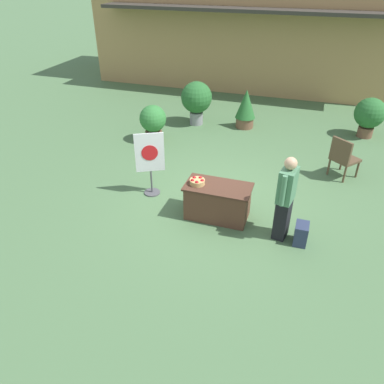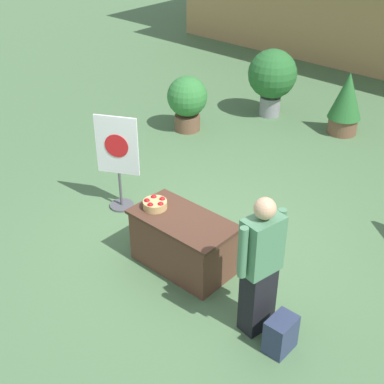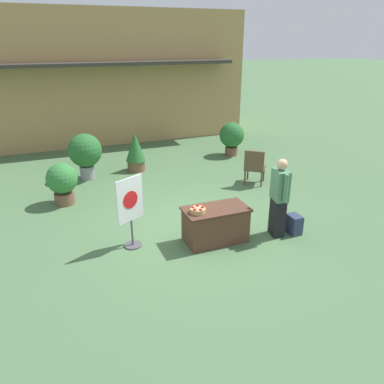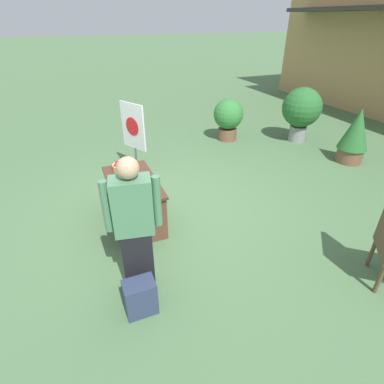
{
  "view_description": "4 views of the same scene",
  "coord_description": "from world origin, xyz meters",
  "px_view_note": "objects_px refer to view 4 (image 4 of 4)",
  "views": [
    {
      "loc": [
        1.59,
        -6.82,
        4.55
      ],
      "look_at": [
        -0.45,
        -0.69,
        0.52
      ],
      "focal_mm": 35.0,
      "sensor_mm": 36.0,
      "label": 1
    },
    {
      "loc": [
        3.76,
        -4.56,
        4.41
      ],
      "look_at": [
        -0.05,
        -0.31,
        0.92
      ],
      "focal_mm": 50.0,
      "sensor_mm": 36.0,
      "label": 2
    },
    {
      "loc": [
        -2.89,
        -6.81,
        3.9
      ],
      "look_at": [
        -0.24,
        -0.12,
        0.94
      ],
      "focal_mm": 35.0,
      "sensor_mm": 36.0,
      "label": 3
    },
    {
      "loc": [
        4.06,
        -1.29,
        2.84
      ],
      "look_at": [
        0.44,
        0.2,
        0.55
      ],
      "focal_mm": 28.0,
      "sensor_mm": 36.0,
      "label": 4
    }
  ],
  "objects_px": {
    "backpack": "(140,297)",
    "potted_plant_far_right": "(355,135)",
    "apple_basket": "(122,167)",
    "poster_board": "(134,136)",
    "display_table": "(134,201)",
    "person_visitor": "(135,227)",
    "potted_plant_far_left": "(228,117)",
    "potted_plant_near_right": "(302,109)"
  },
  "relations": [
    {
      "from": "backpack",
      "to": "potted_plant_far_right",
      "type": "height_order",
      "value": "potted_plant_far_right"
    },
    {
      "from": "apple_basket",
      "to": "poster_board",
      "type": "distance_m",
      "value": 1.31
    },
    {
      "from": "display_table",
      "to": "poster_board",
      "type": "bearing_deg",
      "value": 165.97
    },
    {
      "from": "display_table",
      "to": "apple_basket",
      "type": "xyz_separation_m",
      "value": [
        -0.42,
        -0.06,
        0.42
      ]
    },
    {
      "from": "person_visitor",
      "to": "potted_plant_far_left",
      "type": "xyz_separation_m",
      "value": [
        -4.09,
        3.36,
        -0.25
      ]
    },
    {
      "from": "person_visitor",
      "to": "potted_plant_far_left",
      "type": "distance_m",
      "value": 5.3
    },
    {
      "from": "backpack",
      "to": "poster_board",
      "type": "distance_m",
      "value": 3.49
    },
    {
      "from": "display_table",
      "to": "backpack",
      "type": "bearing_deg",
      "value": -11.22
    },
    {
      "from": "poster_board",
      "to": "potted_plant_near_right",
      "type": "height_order",
      "value": "poster_board"
    },
    {
      "from": "apple_basket",
      "to": "potted_plant_near_right",
      "type": "bearing_deg",
      "value": 107.93
    },
    {
      "from": "potted_plant_far_right",
      "to": "apple_basket",
      "type": "bearing_deg",
      "value": -89.73
    },
    {
      "from": "potted_plant_near_right",
      "to": "potted_plant_far_right",
      "type": "bearing_deg",
      "value": 7.71
    },
    {
      "from": "apple_basket",
      "to": "person_visitor",
      "type": "xyz_separation_m",
      "value": [
        1.74,
        -0.19,
        0.07
      ]
    },
    {
      "from": "display_table",
      "to": "potted_plant_far_left",
      "type": "height_order",
      "value": "potted_plant_far_left"
    },
    {
      "from": "potted_plant_far_left",
      "to": "potted_plant_near_right",
      "type": "xyz_separation_m",
      "value": [
        0.78,
        1.66,
        0.22
      ]
    },
    {
      "from": "display_table",
      "to": "potted_plant_far_right",
      "type": "distance_m",
      "value": 5.01
    },
    {
      "from": "display_table",
      "to": "apple_basket",
      "type": "bearing_deg",
      "value": -172.21
    },
    {
      "from": "backpack",
      "to": "potted_plant_near_right",
      "type": "bearing_deg",
      "value": 125.8
    },
    {
      "from": "poster_board",
      "to": "potted_plant_far_right",
      "type": "relative_size",
      "value": 1.22
    },
    {
      "from": "potted_plant_far_left",
      "to": "apple_basket",
      "type": "bearing_deg",
      "value": -53.55
    },
    {
      "from": "display_table",
      "to": "poster_board",
      "type": "xyz_separation_m",
      "value": [
        -1.65,
        0.41,
        0.45
      ]
    },
    {
      "from": "potted_plant_far_right",
      "to": "potted_plant_near_right",
      "type": "bearing_deg",
      "value": -172.29
    },
    {
      "from": "poster_board",
      "to": "person_visitor",
      "type": "bearing_deg",
      "value": 49.81
    },
    {
      "from": "person_visitor",
      "to": "potted_plant_far_left",
      "type": "relative_size",
      "value": 1.58
    },
    {
      "from": "apple_basket",
      "to": "person_visitor",
      "type": "relative_size",
      "value": 0.18
    },
    {
      "from": "display_table",
      "to": "potted_plant_far_right",
      "type": "height_order",
      "value": "potted_plant_far_right"
    },
    {
      "from": "potted_plant_near_right",
      "to": "display_table",
      "type": "bearing_deg",
      "value": -67.44
    },
    {
      "from": "potted_plant_far_right",
      "to": "person_visitor",
      "type": "bearing_deg",
      "value": -71.35
    },
    {
      "from": "poster_board",
      "to": "potted_plant_far_right",
      "type": "height_order",
      "value": "poster_board"
    },
    {
      "from": "person_visitor",
      "to": "potted_plant_far_right",
      "type": "distance_m",
      "value": 5.53
    },
    {
      "from": "person_visitor",
      "to": "backpack",
      "type": "height_order",
      "value": "person_visitor"
    },
    {
      "from": "apple_basket",
      "to": "poster_board",
      "type": "height_order",
      "value": "poster_board"
    },
    {
      "from": "display_table",
      "to": "backpack",
      "type": "xyz_separation_m",
      "value": [
        1.7,
        -0.34,
        -0.16
      ]
    },
    {
      "from": "potted_plant_far_left",
      "to": "potted_plant_near_right",
      "type": "relative_size",
      "value": 0.78
    },
    {
      "from": "display_table",
      "to": "apple_basket",
      "type": "relative_size",
      "value": 4.36
    },
    {
      "from": "display_table",
      "to": "potted_plant_near_right",
      "type": "xyz_separation_m",
      "value": [
        -1.98,
        4.78,
        0.46
      ]
    },
    {
      "from": "apple_basket",
      "to": "display_table",
      "type": "bearing_deg",
      "value": 7.79
    },
    {
      "from": "person_visitor",
      "to": "poster_board",
      "type": "bearing_deg",
      "value": -1.92
    },
    {
      "from": "poster_board",
      "to": "potted_plant_near_right",
      "type": "relative_size",
      "value": 1.08
    },
    {
      "from": "apple_basket",
      "to": "potted_plant_far_left",
      "type": "distance_m",
      "value": 3.95
    },
    {
      "from": "potted_plant_far_right",
      "to": "potted_plant_near_right",
      "type": "distance_m",
      "value": 1.57
    },
    {
      "from": "potted_plant_far_left",
      "to": "potted_plant_far_right",
      "type": "xyz_separation_m",
      "value": [
        2.32,
        1.87,
        0.02
      ]
    }
  ]
}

